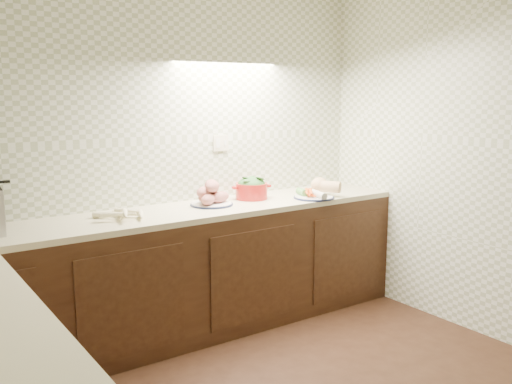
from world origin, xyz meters
TOP-DOWN VIEW (x-y plane):
  - room at (0.00, 0.00)m, footprint 3.60×3.60m
  - counter at (-0.68, 0.68)m, footprint 3.60×3.60m
  - parsnip_pile at (-0.37, 1.50)m, footprint 0.34×0.36m
  - sweet_potato_plate at (0.31, 1.55)m, footprint 0.31×0.31m
  - onion_bowl at (0.37, 1.66)m, footprint 0.13×0.13m
  - dutch_oven at (0.69, 1.58)m, footprint 0.31×0.30m
  - veg_plate at (1.16, 1.38)m, footprint 0.40×0.41m

SIDE VIEW (x-z plane):
  - counter at x=-0.68m, z-range 0.00..0.90m
  - parsnip_pile at x=-0.37m, z-range 0.89..0.96m
  - onion_bowl at x=0.37m, z-range 0.89..0.98m
  - veg_plate at x=1.16m, z-range 0.88..1.02m
  - sweet_potato_plate at x=0.31m, z-range 0.88..1.07m
  - dutch_oven at x=0.69m, z-range 0.90..1.07m
  - room at x=0.00m, z-range 0.33..2.93m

